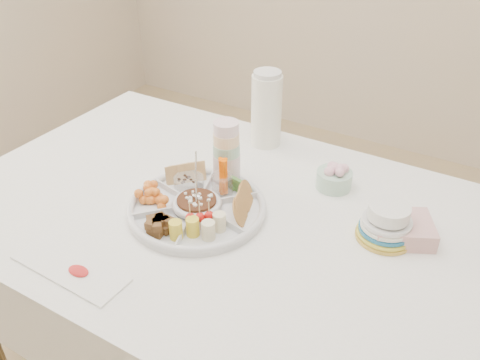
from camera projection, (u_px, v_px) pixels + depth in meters
The scene contains 15 objects.
dining_table at pixel (217, 300), 1.65m from camera, with size 1.52×1.02×0.76m, color white.
party_tray at pixel (197, 206), 1.41m from camera, with size 0.38×0.38×0.04m, color silver.
bean_dip at pixel (197, 204), 1.41m from camera, with size 0.11×0.11×0.04m, color #522E12.
tortillas at pixel (243, 206), 1.37m from camera, with size 0.10×0.10×0.06m, color #AE8133, non-canonical shape.
carrot_cucumber at pixel (229, 175), 1.47m from camera, with size 0.12×0.12×0.11m, color #FF6102, non-canonical shape.
pita_raisins at pixel (187, 175), 1.50m from camera, with size 0.12×0.12×0.07m, color #E9BA7B, non-canonical shape.
cherries at pixel (152, 196), 1.43m from camera, with size 0.12×0.12×0.05m, color orange, non-canonical shape.
granola_chunks at pixel (160, 223), 1.32m from camera, with size 0.10×0.10×0.05m, color #483010, non-canonical shape.
banana_tomato at pixel (208, 223), 1.29m from camera, with size 0.11×0.11×0.09m, color #ECEA70, non-canonical shape.
cup_stack at pixel (226, 151), 1.49m from camera, with size 0.08×0.08×0.23m, color #B1BBAF.
thermos at pixel (266, 108), 1.69m from camera, with size 0.10×0.10×0.26m, color white.
flower_bowl at pixel (334, 176), 1.51m from camera, with size 0.11×0.11×0.08m, color #97DBB6.
napkin_stack at pixel (402, 229), 1.32m from camera, with size 0.15×0.13×0.05m, color #D8A2A1.
plate_stack at pixel (387, 223), 1.30m from camera, with size 0.15×0.15×0.10m, color gold.
placemat at pixel (70, 268), 1.23m from camera, with size 0.31×0.10×0.01m, color white.
Camera 1 is at (0.66, -0.97, 1.61)m, focal length 38.00 mm.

